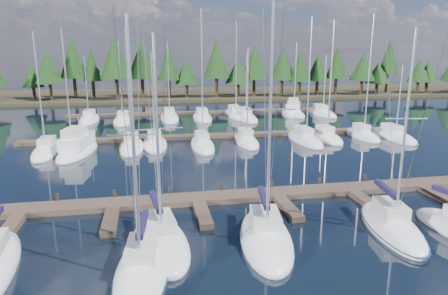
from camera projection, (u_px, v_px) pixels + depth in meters
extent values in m
plane|color=black|center=(240.00, 156.00, 42.10)|extent=(260.00, 260.00, 0.00)
cube|color=#312D1B|center=(187.00, 94.00, 99.33)|extent=(220.00, 30.00, 0.60)
cube|color=#4B3B2F|center=(275.00, 194.00, 30.59)|extent=(44.00, 2.00, 0.40)
cube|color=#4B3B2F|center=(10.00, 229.00, 24.51)|extent=(0.90, 4.00, 0.40)
cube|color=#4B3B2F|center=(110.00, 221.00, 25.58)|extent=(0.90, 4.00, 0.40)
cube|color=#4B3B2F|center=(203.00, 215.00, 26.65)|extent=(0.90, 4.00, 0.40)
cube|color=#4B3B2F|center=(288.00, 208.00, 27.72)|extent=(0.90, 4.00, 0.40)
cube|color=#4B3B2F|center=(368.00, 202.00, 28.79)|extent=(0.90, 4.00, 0.40)
cube|color=#4B3B2F|center=(441.00, 197.00, 29.86)|extent=(0.90, 4.00, 0.40)
cylinder|color=black|center=(57.00, 200.00, 28.63)|extent=(0.26, 0.26, 0.90)
cylinder|color=black|center=(115.00, 196.00, 29.35)|extent=(0.26, 0.26, 0.90)
cylinder|color=black|center=(170.00, 193.00, 30.06)|extent=(0.26, 0.26, 0.90)
cylinder|color=black|center=(222.00, 189.00, 30.77)|extent=(0.26, 0.26, 0.90)
cylinder|color=black|center=(272.00, 186.00, 31.48)|extent=(0.26, 0.26, 0.90)
cylinder|color=black|center=(319.00, 183.00, 32.20)|extent=(0.26, 0.26, 0.90)
cylinder|color=black|center=(365.00, 180.00, 32.91)|extent=(0.26, 0.26, 0.90)
cylinder|color=black|center=(408.00, 178.00, 33.62)|extent=(0.26, 0.26, 0.90)
cube|color=#4B3B2F|center=(223.00, 135.00, 51.60)|extent=(50.00, 1.80, 0.40)
cube|color=#4B3B2F|center=(203.00, 112.00, 70.70)|extent=(46.00, 1.80, 0.40)
ellipsoid|color=white|center=(142.00, 274.00, 19.65)|extent=(3.25, 7.64, 1.90)
cube|color=beige|center=(141.00, 248.00, 19.72)|extent=(1.63, 2.50, 0.70)
cylinder|color=silver|center=(134.00, 147.00, 17.75)|extent=(0.17, 0.17, 11.35)
cylinder|color=silver|center=(143.00, 227.00, 20.41)|extent=(0.42, 3.27, 0.12)
cube|color=#171232|center=(142.00, 224.00, 20.37)|extent=(0.64, 3.14, 0.30)
cylinder|color=silver|center=(133.00, 135.00, 17.61)|extent=(2.31, 0.28, 0.07)
cylinder|color=#3F3F44|center=(129.00, 160.00, 16.24)|extent=(0.33, 3.21, 11.66)
cylinder|color=#3F3F44|center=(139.00, 141.00, 19.69)|extent=(0.40, 3.95, 11.66)
ellipsoid|color=#0D2042|center=(142.00, 273.00, 19.63)|extent=(3.38, 7.94, 0.18)
ellipsoid|color=white|center=(161.00, 244.00, 22.70)|extent=(3.99, 7.94, 1.90)
cube|color=beige|center=(159.00, 222.00, 22.76)|extent=(1.97, 2.63, 0.70)
cylinder|color=silver|center=(157.00, 139.00, 20.87)|extent=(0.18, 0.18, 10.73)
cylinder|color=silver|center=(156.00, 204.00, 23.43)|extent=(0.56, 3.33, 0.12)
cube|color=#171232|center=(156.00, 202.00, 23.39)|extent=(0.77, 3.21, 0.30)
cylinder|color=silver|center=(157.00, 129.00, 20.75)|extent=(2.70, 0.43, 0.07)
cylinder|color=#3F3F44|center=(163.00, 149.00, 19.40)|extent=(0.46, 3.27, 11.03)
cylinder|color=#3F3F44|center=(152.00, 134.00, 22.77)|extent=(0.56, 4.03, 11.04)
ellipsoid|color=white|center=(266.00, 240.00, 23.21)|extent=(4.21, 8.47, 1.90)
cube|color=beige|center=(265.00, 218.00, 23.32)|extent=(2.02, 2.82, 0.70)
cylinder|color=silver|center=(270.00, 121.00, 21.14)|extent=(0.18, 0.18, 12.47)
cylinder|color=silver|center=(264.00, 200.00, 24.09)|extent=(0.68, 3.54, 0.12)
cube|color=#171232|center=(264.00, 197.00, 24.06)|extent=(0.88, 3.42, 0.30)
cylinder|color=silver|center=(270.00, 109.00, 21.00)|extent=(2.65, 0.49, 0.07)
cylinder|color=#3F3F44|center=(275.00, 130.00, 19.49)|extent=(0.58, 3.47, 12.78)
cylinder|color=#3F3F44|center=(265.00, 117.00, 23.27)|extent=(0.71, 4.27, 12.78)
ellipsoid|color=white|center=(391.00, 228.00, 24.73)|extent=(3.97, 8.03, 1.90)
cube|color=beige|center=(391.00, 208.00, 24.82)|extent=(1.87, 2.68, 0.70)
cylinder|color=silver|center=(405.00, 128.00, 22.85)|extent=(0.19, 0.19, 11.09)
cylinder|color=silver|center=(386.00, 191.00, 25.54)|extent=(0.71, 3.35, 0.12)
cube|color=#171232|center=(386.00, 189.00, 25.51)|extent=(0.91, 3.24, 0.30)
cylinder|color=silver|center=(406.00, 119.00, 22.72)|extent=(2.37, 0.49, 0.07)
cylinder|color=#3F3F44|center=(419.00, 137.00, 21.28)|extent=(0.62, 3.29, 11.40)
cylinder|color=#3F3F44|center=(390.00, 124.00, 24.86)|extent=(0.75, 4.04, 11.40)
ellipsoid|color=#0D2042|center=(392.00, 227.00, 24.72)|extent=(4.13, 8.35, 0.18)
ellipsoid|color=white|center=(47.00, 152.00, 43.18)|extent=(2.60, 8.38, 1.90)
cube|color=beige|center=(47.00, 141.00, 43.30)|extent=(1.43, 2.68, 0.70)
cylinder|color=silver|center=(39.00, 90.00, 41.19)|extent=(0.16, 0.16, 11.78)
ellipsoid|color=white|center=(73.00, 151.00, 43.82)|extent=(2.77, 7.01, 1.90)
cube|color=beige|center=(73.00, 139.00, 43.87)|extent=(1.52, 2.24, 0.70)
cylinder|color=silver|center=(67.00, 88.00, 41.85)|extent=(0.16, 0.16, 12.11)
ellipsoid|color=white|center=(132.00, 148.00, 45.31)|extent=(2.76, 8.08, 1.90)
cube|color=beige|center=(131.00, 136.00, 45.41)|extent=(1.52, 2.59, 0.70)
cylinder|color=silver|center=(128.00, 86.00, 43.26)|extent=(0.16, 0.16, 12.33)
ellipsoid|color=white|center=(155.00, 145.00, 46.54)|extent=(2.82, 8.14, 1.90)
cube|color=beige|center=(154.00, 134.00, 46.65)|extent=(1.55, 2.60, 0.70)
cylinder|color=silver|center=(153.00, 96.00, 44.80)|extent=(0.16, 0.16, 9.73)
ellipsoid|color=white|center=(203.00, 146.00, 46.08)|extent=(2.52, 8.52, 1.90)
cube|color=beige|center=(202.00, 135.00, 46.20)|extent=(1.38, 2.73, 0.70)
cylinder|color=silver|center=(202.00, 77.00, 43.79)|extent=(0.16, 0.16, 14.18)
ellipsoid|color=white|center=(246.00, 142.00, 48.08)|extent=(2.46, 7.93, 1.90)
cube|color=beige|center=(245.00, 132.00, 48.18)|extent=(1.35, 2.54, 0.70)
cylinder|color=silver|center=(248.00, 93.00, 46.29)|extent=(0.16, 0.16, 10.25)
ellipsoid|color=white|center=(305.00, 140.00, 49.13)|extent=(2.69, 9.48, 1.90)
cube|color=beige|center=(304.00, 130.00, 49.30)|extent=(1.48, 3.03, 0.70)
cylinder|color=silver|center=(309.00, 77.00, 46.87)|extent=(0.16, 0.16, 13.59)
ellipsoid|color=white|center=(326.00, 138.00, 50.04)|extent=(2.81, 7.66, 1.90)
cube|color=beige|center=(325.00, 128.00, 50.13)|extent=(1.55, 2.45, 0.70)
cylinder|color=silver|center=(331.00, 78.00, 47.90)|extent=(0.16, 0.16, 13.31)
ellipsoid|color=white|center=(362.00, 136.00, 51.29)|extent=(2.43, 7.50, 1.90)
cube|color=beige|center=(362.00, 127.00, 51.36)|extent=(1.34, 2.40, 0.70)
cylinder|color=silver|center=(369.00, 74.00, 49.06)|extent=(0.16, 0.16, 14.13)
ellipsoid|color=white|center=(393.00, 137.00, 50.76)|extent=(2.60, 9.23, 1.90)
cube|color=beige|center=(392.00, 127.00, 50.91)|extent=(1.43, 2.95, 0.70)
cylinder|color=silver|center=(400.00, 99.00, 49.15)|extent=(0.16, 0.16, 8.19)
ellipsoid|color=white|center=(89.00, 120.00, 63.11)|extent=(2.89, 9.22, 1.90)
cube|color=beige|center=(89.00, 112.00, 63.26)|extent=(1.59, 2.95, 0.70)
cylinder|color=silver|center=(86.00, 86.00, 61.40)|extent=(0.16, 0.16, 8.99)
ellipsoid|color=white|center=(123.00, 122.00, 61.89)|extent=(2.92, 8.24, 1.90)
cube|color=beige|center=(123.00, 113.00, 62.00)|extent=(1.61, 2.64, 0.70)
cylinder|color=silver|center=(120.00, 80.00, 59.97)|extent=(0.16, 0.16, 11.25)
ellipsoid|color=white|center=(170.00, 118.00, 65.10)|extent=(2.89, 10.92, 1.90)
cube|color=beige|center=(169.00, 110.00, 65.34)|extent=(1.59, 3.49, 0.70)
cylinder|color=silver|center=(168.00, 78.00, 63.05)|extent=(0.16, 0.16, 11.27)
ellipsoid|color=white|center=(202.00, 118.00, 65.14)|extent=(2.88, 9.19, 1.90)
cube|color=beige|center=(202.00, 110.00, 65.29)|extent=(1.58, 2.94, 0.70)
cylinder|color=silver|center=(202.00, 70.00, 62.87)|extent=(0.16, 0.16, 13.74)
ellipsoid|color=white|center=(235.00, 115.00, 68.27)|extent=(2.90, 10.80, 1.90)
cube|color=beige|center=(235.00, 108.00, 68.50)|extent=(1.59, 3.46, 0.70)
cylinder|color=silver|center=(236.00, 67.00, 65.84)|extent=(0.16, 0.16, 14.50)
ellipsoid|color=white|center=(245.00, 118.00, 65.55)|extent=(2.99, 11.23, 1.90)
cube|color=beige|center=(245.00, 110.00, 65.81)|extent=(1.64, 3.59, 0.70)
cylinder|color=silver|center=(247.00, 84.00, 63.71)|extent=(0.16, 0.16, 9.37)
ellipsoid|color=white|center=(293.00, 114.00, 69.00)|extent=(2.99, 8.19, 1.90)
cube|color=beige|center=(292.00, 107.00, 69.10)|extent=(1.64, 2.62, 0.70)
cylinder|color=silver|center=(295.00, 77.00, 67.07)|extent=(0.16, 0.16, 11.25)
ellipsoid|color=white|center=(322.00, 114.00, 69.66)|extent=(2.75, 10.34, 1.90)
cube|color=beige|center=(321.00, 106.00, 69.87)|extent=(1.51, 3.31, 0.70)
cylinder|color=silver|center=(325.00, 83.00, 67.88)|extent=(0.16, 0.16, 9.15)
ellipsoid|color=white|center=(78.00, 152.00, 43.45)|extent=(4.76, 9.88, 1.89)
cube|color=white|center=(77.00, 141.00, 43.15)|extent=(3.24, 5.54, 1.26)
cube|color=beige|center=(75.00, 132.00, 42.44)|extent=(2.29, 3.57, 0.95)
cylinder|color=silver|center=(79.00, 124.00, 43.67)|extent=(0.09, 0.09, 1.68)
ellipsoid|color=white|center=(293.00, 113.00, 70.25)|extent=(6.27, 9.74, 1.85)
cube|color=white|center=(293.00, 106.00, 69.96)|extent=(4.02, 5.58, 1.23)
cube|color=beige|center=(294.00, 101.00, 69.28)|extent=(2.77, 3.63, 0.93)
cylinder|color=silver|center=(294.00, 96.00, 70.45)|extent=(0.10, 0.10, 1.64)
cylinder|color=black|center=(34.00, 93.00, 86.63)|extent=(0.70, 0.70, 2.58)
cone|color=black|center=(32.00, 75.00, 85.73)|extent=(4.61, 4.61, 5.02)
ellipsoid|color=black|center=(35.00, 81.00, 86.09)|extent=(2.77, 2.77, 2.77)
cylinder|color=black|center=(51.00, 92.00, 84.20)|extent=(0.70, 0.70, 3.55)
cone|color=black|center=(48.00, 67.00, 82.96)|extent=(5.56, 5.56, 6.90)
ellipsoid|color=black|center=(51.00, 74.00, 83.42)|extent=(3.34, 3.34, 3.34)
cylinder|color=black|center=(75.00, 88.00, 87.88)|extent=(0.70, 0.70, 4.47)
cone|color=black|center=(72.00, 58.00, 86.32)|extent=(5.64, 5.64, 8.68)
ellipsoid|color=black|center=(76.00, 67.00, 86.88)|extent=(3.39, 3.39, 3.39)
cylinder|color=black|center=(94.00, 90.00, 87.87)|extent=(0.70, 0.70, 3.81)
cone|color=black|center=(92.00, 64.00, 86.54)|extent=(3.77, 3.77, 7.42)
ellipsoid|color=black|center=(95.00, 71.00, 87.03)|extent=(2.26, 2.26, 2.26)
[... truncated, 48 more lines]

